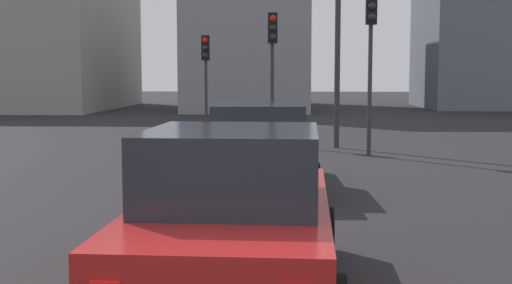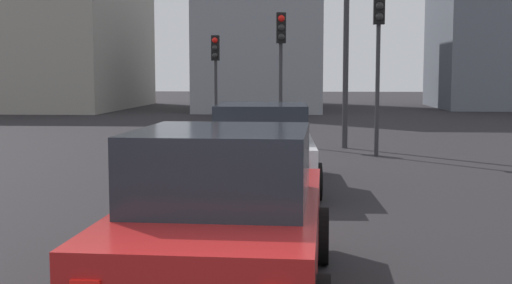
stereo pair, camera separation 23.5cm
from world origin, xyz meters
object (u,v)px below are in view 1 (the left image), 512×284
Objects in this scene: car_white_lead at (258,147)px; traffic_light_near_right at (206,63)px; street_lamp_kerbside at (338,17)px; car_red_second at (235,219)px; traffic_light_near_left at (371,37)px; traffic_light_far_left at (272,50)px.

car_white_lead is 1.31× the size of traffic_light_near_right.
street_lamp_kerbside reaches higher than car_white_lead.
car_red_second is at bearing 171.92° from street_lamp_kerbside.
traffic_light_near_left is at bearing -11.25° from car_red_second.
traffic_light_near_right is 6.51m from street_lamp_kerbside.
traffic_light_near_left is (11.30, -2.59, 2.30)m from car_red_second.
car_white_lead is 1.17× the size of traffic_light_far_left.
car_red_second is 0.96× the size of traffic_light_near_left.
car_red_second is at bearing -7.25° from traffic_light_far_left.
traffic_light_near_right reaches higher than car_white_lead.
car_red_second is 13.72m from street_lamp_kerbside.
car_red_second is at bearing 178.42° from car_white_lead.
traffic_light_near_left reaches higher than car_white_lead.
traffic_light_near_right is 4.70m from traffic_light_far_left.
car_red_second reaches higher than car_white_lead.
street_lamp_kerbside is (1.96, 0.71, 0.68)m from traffic_light_near_left.
street_lamp_kerbside is at bearing -6.41° from car_red_second.
car_white_lead is 1.12× the size of car_red_second.
car_white_lead is 0.74× the size of street_lamp_kerbside.
traffic_light_far_left is at bearing 69.92° from street_lamp_kerbside.
traffic_light_near_left is (4.87, -2.67, 2.32)m from car_white_lead.
traffic_light_near_right is (11.49, 2.43, 1.79)m from car_white_lead.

